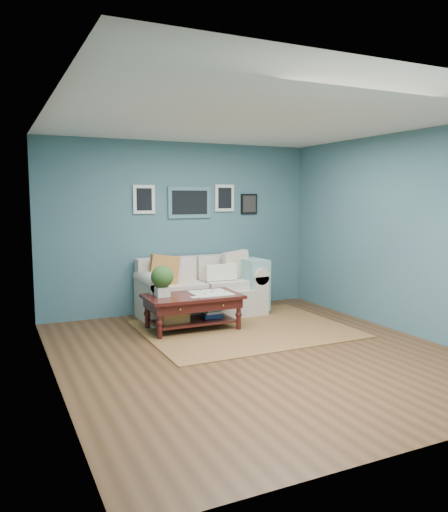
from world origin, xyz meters
TOP-DOWN VIEW (x-y plane):
  - room_shell at (0.01, 0.06)m, footprint 5.00×5.02m
  - area_rug at (0.38, 1.00)m, footprint 2.77×2.22m
  - loveseat at (0.22, 2.03)m, footprint 1.96×0.89m
  - coffee_table at (-0.36, 1.31)m, footprint 1.32×0.78m

SIDE VIEW (x-z plane):
  - area_rug at x=0.38m, z-range 0.00..0.01m
  - coffee_table at x=-0.36m, z-range -0.05..0.87m
  - loveseat at x=0.22m, z-range -0.09..0.91m
  - room_shell at x=0.01m, z-range 0.01..2.71m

